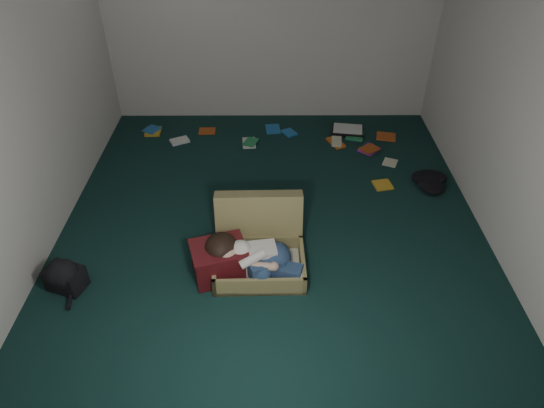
{
  "coord_description": "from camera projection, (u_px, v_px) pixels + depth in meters",
  "views": [
    {
      "loc": [
        -0.01,
        -3.61,
        3.01
      ],
      "look_at": [
        0.0,
        -0.15,
        0.35
      ],
      "focal_mm": 32.0,
      "sensor_mm": 36.0,
      "label": 1
    }
  ],
  "objects": [
    {
      "name": "book_scatter",
      "position": [
        295.0,
        143.0,
        5.89
      ],
      "size": [
        3.14,
        1.5,
        0.02
      ],
      "color": "gold",
      "rests_on": "floor"
    },
    {
      "name": "wall_left",
      "position": [
        24.0,
        100.0,
        3.89
      ],
      "size": [
        0.0,
        4.5,
        4.5
      ],
      "primitive_type": "plane",
      "rotation": [
        1.57,
        0.0,
        1.57
      ],
      "color": "silver",
      "rests_on": "ground"
    },
    {
      "name": "paper_tray",
      "position": [
        348.0,
        130.0,
        6.1
      ],
      "size": [
        0.44,
        0.35,
        0.06
      ],
      "rotation": [
        0.0,
        0.0,
        -0.15
      ],
      "color": "black",
      "rests_on": "floor"
    },
    {
      "name": "backpack",
      "position": [
        65.0,
        277.0,
        3.97
      ],
      "size": [
        0.45,
        0.4,
        0.22
      ],
      "primitive_type": null,
      "rotation": [
        0.0,
        0.0,
        -0.34
      ],
      "color": "black",
      "rests_on": "floor"
    },
    {
      "name": "clothing_pile",
      "position": [
        431.0,
        178.0,
        5.17
      ],
      "size": [
        0.52,
        0.44,
        0.15
      ],
      "primitive_type": null,
      "rotation": [
        0.0,
        0.0,
        0.12
      ],
      "color": "black",
      "rests_on": "floor"
    },
    {
      "name": "maroon_bin",
      "position": [
        219.0,
        261.0,
        4.06
      ],
      "size": [
        0.53,
        0.47,
        0.31
      ],
      "rotation": [
        0.0,
        0.0,
        0.29
      ],
      "color": "#480E12",
      "rests_on": "floor"
    },
    {
      "name": "suitcase",
      "position": [
        259.0,
        245.0,
        4.19
      ],
      "size": [
        0.78,
        0.76,
        0.56
      ],
      "rotation": [
        0.0,
        0.0,
        0.02
      ],
      "color": "olive",
      "rests_on": "floor"
    },
    {
      "name": "floor",
      "position": [
        272.0,
        223.0,
        4.69
      ],
      "size": [
        4.5,
        4.5,
        0.0
      ],
      "primitive_type": "plane",
      "color": "black",
      "rests_on": "ground"
    },
    {
      "name": "wall_front",
      "position": [
        274.0,
        325.0,
        2.12
      ],
      "size": [
        4.5,
        0.0,
        4.5
      ],
      "primitive_type": "plane",
      "rotation": [
        -1.57,
        0.0,
        0.0
      ],
      "color": "silver",
      "rests_on": "ground"
    },
    {
      "name": "wall_right",
      "position": [
        519.0,
        99.0,
        3.91
      ],
      "size": [
        0.0,
        4.5,
        4.5
      ],
      "primitive_type": "plane",
      "rotation": [
        1.57,
        0.0,
        -1.57
      ],
      "color": "silver",
      "rests_on": "ground"
    },
    {
      "name": "person",
      "position": [
        253.0,
        257.0,
        4.01
      ],
      "size": [
        0.83,
        0.39,
        0.35
      ],
      "rotation": [
        0.0,
        0.0,
        0.02
      ],
      "color": "silver",
      "rests_on": "suitcase"
    },
    {
      "name": "wall_back",
      "position": [
        271.0,
        15.0,
        5.68
      ],
      "size": [
        4.5,
        0.0,
        4.5
      ],
      "primitive_type": "plane",
      "rotation": [
        1.57,
        0.0,
        0.0
      ],
      "color": "silver",
      "rests_on": "ground"
    }
  ]
}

